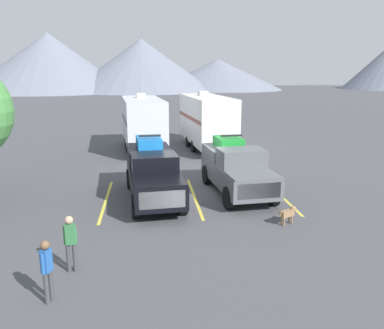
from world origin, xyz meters
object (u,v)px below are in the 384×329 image
at_px(pickup_truck_a, 152,171).
at_px(camper_trailer_a, 143,121).
at_px(pickup_truck_b, 236,167).
at_px(camper_trailer_b, 207,119).
at_px(person_a, 47,267).
at_px(person_b, 70,240).
at_px(dog, 289,213).

distance_m(pickup_truck_a, camper_trailer_a, 10.47).
distance_m(pickup_truck_b, camper_trailer_b, 10.05).
height_order(pickup_truck_a, person_a, pickup_truck_a).
bearing_deg(person_b, camper_trailer_a, 83.81).
distance_m(pickup_truck_b, person_b, 8.78).
distance_m(pickup_truck_b, dog, 4.05).
bearing_deg(person_a, camper_trailer_a, 83.45).
distance_m(pickup_truck_b, camper_trailer_a, 10.89).
relative_size(camper_trailer_a, person_a, 5.42).
relative_size(camper_trailer_a, person_b, 5.29).
xyz_separation_m(pickup_truck_a, camper_trailer_b, (3.82, 10.39, 0.87)).
height_order(pickup_truck_b, dog, pickup_truck_b).
relative_size(pickup_truck_b, dog, 7.29).
xyz_separation_m(pickup_truck_a, dog, (4.72, -3.46, -0.76)).
bearing_deg(camper_trailer_a, pickup_truck_a, -87.42).
relative_size(camper_trailer_a, camper_trailer_b, 0.98).
bearing_deg(pickup_truck_a, camper_trailer_b, 69.81).
height_order(camper_trailer_a, camper_trailer_b, camper_trailer_b).
height_order(camper_trailer_b, person_a, camper_trailer_b).
relative_size(camper_trailer_b, person_b, 5.41).
height_order(person_b, dog, person_b).
height_order(camper_trailer_b, person_b, camper_trailer_b).
bearing_deg(camper_trailer_b, camper_trailer_a, 179.56).
bearing_deg(pickup_truck_b, person_b, -132.38).
bearing_deg(pickup_truck_b, camper_trailer_b, 89.03).
relative_size(pickup_truck_a, person_b, 3.73).
relative_size(pickup_truck_b, person_a, 3.52).
height_order(person_a, person_b, person_b).
bearing_deg(dog, pickup_truck_b, 105.49).
bearing_deg(pickup_truck_b, pickup_truck_a, -174.05).
height_order(person_a, dog, person_a).
distance_m(camper_trailer_b, dog, 13.98).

